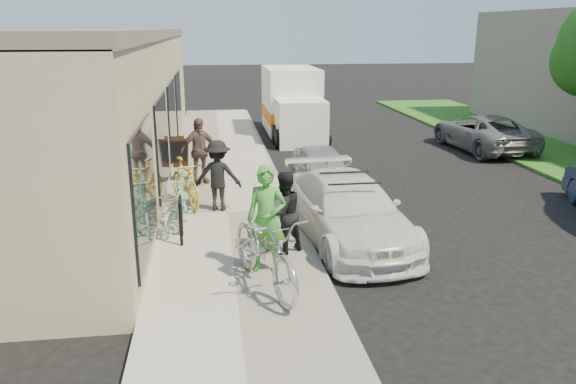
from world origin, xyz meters
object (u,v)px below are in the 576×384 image
tandem_bike (265,249)px  woman_rider (267,219)px  far_car_gray (483,132)px  man_standing (284,213)px  bystander_b (199,151)px  moving_truck (292,106)px  sedan_silver (321,168)px  cruiser_bike_c (185,182)px  sedan_white (348,210)px  bike_rack (181,216)px  bystander_a (218,175)px  cruiser_bike_b (176,210)px  sandwich_board (178,152)px  cruiser_bike_a (181,198)px

tandem_bike → woman_rider: bearing=64.1°
far_car_gray → woman_rider: bearing=44.6°
man_standing → bystander_b: bystander_b is taller
moving_truck → bystander_b: (-3.69, -7.60, -0.15)m
sedan_silver → cruiser_bike_c: cruiser_bike_c is taller
sedan_white → bike_rack: bearing=172.7°
tandem_bike → cruiser_bike_c: tandem_bike is taller
sedan_white → bystander_a: size_ratio=2.89×
tandem_bike → bystander_b: bystander_b is taller
far_car_gray → cruiser_bike_b: size_ratio=2.94×
sandwich_board → woman_rider: bearing=-95.1°
woman_rider → bystander_a: (-0.77, 3.60, -0.12)m
sandwich_board → sedan_silver: size_ratio=0.26×
far_car_gray → bystander_a: bystander_a is taller
sedan_white → cruiser_bike_c: size_ratio=2.56×
moving_truck → cruiser_bike_a: 11.60m
woman_rider → cruiser_bike_b: bearing=142.5°
man_standing → bystander_b: 5.49m
cruiser_bike_a → cruiser_bike_b: (-0.10, -0.40, -0.14)m
moving_truck → woman_rider: 13.87m
woman_rider → man_standing: 0.91m
sandwich_board → man_standing: bearing=-90.8°
far_car_gray → moving_truck: bearing=-34.6°
sedan_white → cruiser_bike_c: (-3.38, 2.49, 0.04)m
sandwich_board → woman_rider: (1.90, -8.06, 0.49)m
tandem_bike → cruiser_bike_b: bearing=100.4°
sandwich_board → bike_rack: bearing=-105.2°
sedan_silver → sedan_white: bearing=-93.3°
cruiser_bike_c → bystander_a: size_ratio=1.13×
bystander_a → sedan_white: bearing=151.3°
moving_truck → tandem_bike: size_ratio=2.21×
moving_truck → cruiser_bike_a: size_ratio=2.96×
woman_rider → cruiser_bike_c: woman_rider is taller
sedan_silver → bike_rack: bearing=-133.6°
bystander_b → tandem_bike: bearing=-105.2°
man_standing → cruiser_bike_b: size_ratio=0.99×
tandem_bike → cruiser_bike_b: size_ratio=1.57×
woman_rider → cruiser_bike_c: size_ratio=1.01×
bystander_a → bystander_b: (-0.47, 2.45, 0.08)m
cruiser_bike_c → bystander_a: bearing=-52.2°
sedan_silver → moving_truck: (0.40, 8.18, 0.61)m
cruiser_bike_b → sedan_white: bearing=-1.2°
sandwich_board → moving_truck: size_ratio=0.16×
bike_rack → bystander_b: bearing=85.9°
sandwich_board → tandem_bike: bearing=-96.6°
sedan_silver → cruiser_bike_c: 3.87m
sandwich_board → moving_truck: bearing=33.7°
sedan_silver → man_standing: size_ratio=2.19×
far_car_gray → bystander_b: (-10.07, -3.72, 0.41)m
tandem_bike → man_standing: (0.50, 1.44, 0.13)m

